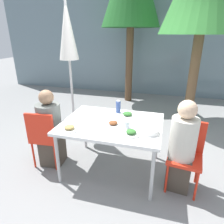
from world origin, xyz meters
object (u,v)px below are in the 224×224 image
Objects in this scene: drinking_cup at (127,125)px; salad_bowl at (151,131)px; person_left at (50,131)px; chair_left at (45,135)px; chair_right at (186,150)px; closed_umbrella at (68,38)px; bottle at (118,107)px; person_right at (182,149)px.

drinking_cup reaches higher than salad_bowl.
person_left is 1.17m from drinking_cup.
chair_left and chair_right have the same top height.
person_left is 0.48× the size of closed_umbrella.
person_left is 6.04× the size of bottle.
chair_left is at bearing 8.96° from person_right.
salad_bowl is at bearing -34.85° from closed_umbrella.
chair_left is 1.66m from closed_umbrella.
closed_umbrella is 26.77× the size of drinking_cup.
person_right is (1.87, 0.05, 0.05)m from chair_left.
salad_bowl is at bearing -46.07° from bottle.
person_left is at bearing -153.19° from bottle.
chair_right is 2.55m from closed_umbrella.
closed_umbrella is (-0.07, 1.07, 1.28)m from chair_left.
salad_bowl is at bearing 24.68° from chair_right.
person_left reaches higher than chair_left.
chair_left is 0.36× the size of closed_umbrella.
drinking_cup is (1.14, -0.03, 0.25)m from person_left.
closed_umbrella reaches higher than chair_right.
person_right is at bearing -3.76° from chair_left.
closed_umbrella is 1.49m from bottle.
drinking_cup is at bearing -6.60° from person_left.
salad_bowl is at bearing -13.67° from drinking_cup.
closed_umbrella reaches higher than bottle.
drinking_cup is (-0.68, 0.01, 0.23)m from person_right.
person_left is 1.32× the size of chair_right.
closed_umbrella is 1.89m from drinking_cup.
closed_umbrella is at bearing 141.17° from drinking_cup.
drinking_cup is 0.31m from salad_bowl.
closed_umbrella reaches higher than chair_left.
chair_right is at bearing -4.12° from person_left.
person_right is at bearing -27.73° from closed_umbrella.
person_right reaches higher than person_left.
chair_right is at bearing 4.94° from drinking_cup.
bottle is (-0.98, 0.42, 0.33)m from chair_right.
chair_left is at bearing -150.24° from bottle.
chair_right is at bearing -121.98° from person_right.
chair_left is 1.87m from person_right.
salad_bowl is at bearing -5.85° from chair_left.
chair_left is at bearing -86.34° from closed_umbrella.
chair_right is 0.11m from person_right.
salad_bowl is (0.30, -0.07, -0.02)m from drinking_cup.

